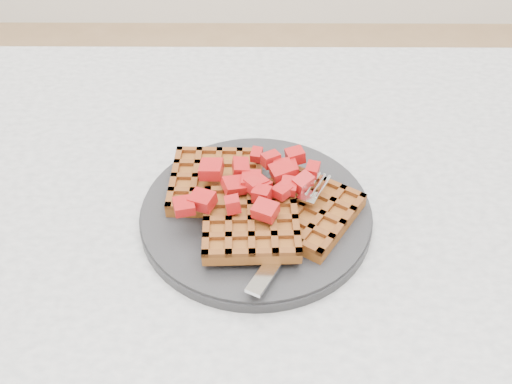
# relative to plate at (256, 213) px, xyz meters

# --- Properties ---
(table) EXTENTS (1.20, 0.80, 0.75)m
(table) POSITION_rel_plate_xyz_m (0.14, -0.01, -0.12)
(table) COLOR silver
(table) RESTS_ON ground
(plate) EXTENTS (0.26, 0.26, 0.02)m
(plate) POSITION_rel_plate_xyz_m (0.00, 0.00, 0.00)
(plate) COLOR black
(plate) RESTS_ON table
(waffles) EXTENTS (0.22, 0.18, 0.03)m
(waffles) POSITION_rel_plate_xyz_m (0.00, -0.00, 0.02)
(waffles) COLOR brown
(waffles) RESTS_ON plate
(strawberry_pile) EXTENTS (0.15, 0.15, 0.02)m
(strawberry_pile) POSITION_rel_plate_xyz_m (0.00, 0.00, 0.05)
(strawberry_pile) COLOR #8E0408
(strawberry_pile) RESTS_ON waffles
(fork) EXTENTS (0.10, 0.17, 0.02)m
(fork) POSITION_rel_plate_xyz_m (0.04, -0.04, 0.02)
(fork) COLOR silver
(fork) RESTS_ON plate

